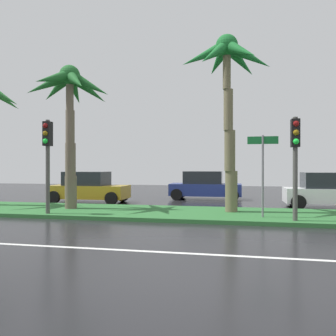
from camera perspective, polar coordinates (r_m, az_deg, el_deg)
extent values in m
cube|color=black|center=(14.80, 8.67, -7.74)|extent=(90.00, 42.00, 0.10)
cube|color=white|center=(7.93, 6.07, -14.34)|extent=(81.00, 0.14, 0.01)
cube|color=#2D6B33|center=(13.79, 8.46, -7.79)|extent=(85.50, 4.00, 0.15)
cone|color=#2A712F|center=(19.22, -26.62, 10.81)|extent=(1.52, 2.23, 1.54)
cylinder|color=brown|center=(15.55, -16.16, -3.93)|extent=(0.52, 0.52, 1.45)
cylinder|color=brown|center=(15.51, -16.22, 1.41)|extent=(0.45, 0.45, 1.45)
cylinder|color=brown|center=(15.59, -16.27, 6.74)|extent=(0.39, 0.39, 1.45)
cylinder|color=brown|center=(15.82, -16.33, 11.96)|extent=(0.33, 0.33, 1.45)
sphere|color=#1E5F26|center=(16.00, -16.33, 14.85)|extent=(0.90, 0.90, 0.90)
cone|color=#1E5F26|center=(15.54, -13.31, 13.56)|extent=(2.05, 0.64, 1.41)
cone|color=#1E5F26|center=(16.20, -13.40, 12.87)|extent=(1.75, 1.87, 1.48)
cone|color=#1E5F26|center=(16.73, -15.53, 12.60)|extent=(1.00, 2.10, 1.41)
cone|color=#1E5F26|center=(16.60, -18.26, 12.76)|extent=(2.08, 1.35, 1.38)
cone|color=#1E5F26|center=(15.91, -19.61, 13.26)|extent=(2.05, 1.47, 1.40)
cone|color=#1E5F26|center=(15.28, -18.84, 14.22)|extent=(1.11, 2.14, 1.22)
cone|color=#1E5F26|center=(15.06, -15.41, 14.11)|extent=(1.80, 1.87, 1.36)
cylinder|color=#6C6247|center=(14.07, 10.69, -3.91)|extent=(0.50, 0.50, 1.67)
cylinder|color=#6C6247|center=(14.00, 10.44, 2.91)|extent=(0.44, 0.44, 1.67)
cylinder|color=#6C6247|center=(14.13, 10.19, 9.70)|extent=(0.38, 0.38, 1.67)
cylinder|color=#6C6247|center=(14.45, 9.94, 16.28)|extent=(0.32, 0.32, 1.67)
sphere|color=#1A6A2B|center=(14.73, 9.94, 19.78)|extent=(0.90, 0.90, 0.90)
cone|color=#1A6A2B|center=(14.62, 13.45, 17.97)|extent=(2.00, 0.65, 1.44)
cone|color=#1A6A2B|center=(15.23, 12.14, 17.34)|extent=(1.68, 1.91, 1.39)
cone|color=#1A6A2B|center=(15.43, 8.56, 17.52)|extent=(1.35, 2.07, 1.22)
cone|color=#1A6A2B|center=(14.66, 6.18, 18.46)|extent=(2.03, 0.60, 1.21)
cone|color=#1A6A2B|center=(13.92, 7.95, 18.71)|extent=(1.51, 1.95, 1.51)
cone|color=#1A6A2B|center=(13.93, 12.14, 18.95)|extent=(1.65, 1.92, 1.41)
cylinder|color=#4C4C47|center=(14.08, -19.73, 0.22)|extent=(0.16, 0.16, 3.70)
cube|color=black|center=(14.14, -19.74, 5.49)|extent=(0.28, 0.32, 0.96)
sphere|color=maroon|center=(14.02, -20.10, 6.76)|extent=(0.20, 0.20, 0.20)
sphere|color=#7F600F|center=(13.99, -20.10, 5.54)|extent=(0.20, 0.20, 0.20)
sphere|color=#1EEA3F|center=(13.97, -20.10, 4.32)|extent=(0.20, 0.20, 0.20)
cylinder|color=#4C4C47|center=(12.27, 20.77, -0.14)|extent=(0.16, 0.16, 3.55)
cube|color=black|center=(12.32, 20.78, 5.56)|extent=(0.28, 0.32, 0.96)
sphere|color=maroon|center=(12.19, 20.91, 7.04)|extent=(0.20, 0.20, 0.20)
sphere|color=#7F600F|center=(12.16, 20.91, 5.64)|extent=(0.20, 0.20, 0.20)
sphere|color=#1EEA3F|center=(12.13, 20.91, 4.23)|extent=(0.20, 0.20, 0.20)
cylinder|color=slate|center=(12.79, 15.77, -1.34)|extent=(0.08, 0.08, 3.00)
cube|color=#146B2D|center=(12.83, 15.78, 4.56)|extent=(1.10, 0.03, 0.28)
cube|color=#B28C1E|center=(19.32, -13.20, -3.94)|extent=(4.30, 1.76, 0.72)
cube|color=#1E2328|center=(19.34, -13.61, -1.74)|extent=(2.30, 1.58, 0.76)
cylinder|color=black|center=(19.56, -7.68, -4.65)|extent=(0.68, 0.22, 0.68)
cylinder|color=black|center=(17.87, -9.59, -5.11)|extent=(0.68, 0.22, 0.68)
cylinder|color=black|center=(20.87, -16.30, -4.35)|extent=(0.68, 0.22, 0.68)
cylinder|color=black|center=(19.30, -18.80, -4.72)|extent=(0.68, 0.22, 0.68)
cube|color=navy|center=(20.71, 6.39, -3.65)|extent=(4.30, 1.76, 0.72)
cube|color=#1E2328|center=(20.69, 5.98, -1.61)|extent=(2.30, 1.58, 0.76)
cylinder|color=black|center=(21.55, 10.99, -4.20)|extent=(0.68, 0.22, 0.68)
cylinder|color=black|center=(19.75, 10.94, -4.60)|extent=(0.68, 0.22, 0.68)
cylinder|color=black|center=(21.83, 2.27, -4.14)|extent=(0.68, 0.22, 0.68)
cylinder|color=black|center=(20.06, 1.45, -4.52)|extent=(0.68, 0.22, 0.68)
cube|color=white|center=(18.05, 25.95, -4.24)|extent=(4.30, 1.76, 0.72)
cube|color=#1E2328|center=(17.97, 25.49, -1.90)|extent=(2.30, 1.58, 0.76)
cylinder|color=black|center=(18.62, 20.31, -4.90)|extent=(0.68, 0.22, 0.68)
cylinder|color=black|center=(16.85, 21.25, -5.44)|extent=(0.68, 0.22, 0.68)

